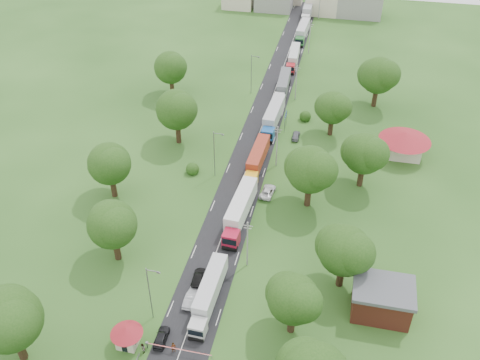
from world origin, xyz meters
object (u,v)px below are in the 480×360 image
(info_sign, at_px, (286,117))
(car_lane_front, at_px, (161,337))
(car_lane_mid, at_px, (191,298))
(truck_0, at_px, (209,293))
(pedestrian_near, at_px, (174,348))
(guard_booth, at_px, (127,334))
(boom_barrier, at_px, (169,348))

(info_sign, height_order, car_lane_front, info_sign)
(info_sign, bearing_deg, car_lane_mid, -96.94)
(truck_0, distance_m, pedestrian_near, 9.56)
(truck_0, distance_m, car_lane_mid, 2.95)
(truck_0, height_order, car_lane_front, truck_0)
(info_sign, xyz_separation_m, car_lane_mid, (-6.20, -50.97, -2.28))
(guard_booth, relative_size, car_lane_mid, 1.01)
(truck_0, bearing_deg, info_sign, 85.97)
(boom_barrier, xyz_separation_m, pedestrian_near, (0.54, 0.19, -0.03))
(guard_booth, xyz_separation_m, pedestrian_near, (6.38, 0.19, -1.30))
(truck_0, bearing_deg, car_lane_front, -120.57)
(info_sign, distance_m, pedestrian_near, 60.15)
(boom_barrier, bearing_deg, car_lane_mid, 87.73)
(info_sign, distance_m, truck_0, 50.77)
(truck_0, height_order, car_lane_mid, truck_0)
(car_lane_front, bearing_deg, guard_booth, 16.64)
(boom_barrier, distance_m, truck_0, 9.89)
(guard_booth, bearing_deg, info_sign, 78.32)
(info_sign, bearing_deg, guard_booth, -101.68)
(info_sign, bearing_deg, car_lane_front, -97.98)
(car_lane_front, bearing_deg, boom_barrier, 133.76)
(guard_booth, xyz_separation_m, truck_0, (8.83, 9.36, -0.15))
(boom_barrier, bearing_deg, car_lane_front, 137.11)
(boom_barrier, height_order, pedestrian_near, pedestrian_near)
(car_lane_front, distance_m, car_lane_mid, 7.77)
(car_lane_front, relative_size, pedestrian_near, 2.31)
(car_lane_front, xyz_separation_m, pedestrian_near, (2.18, -1.33, 0.18))
(boom_barrier, height_order, info_sign, info_sign)
(boom_barrier, height_order, car_lane_front, car_lane_front)
(boom_barrier, bearing_deg, truck_0, 72.31)
(car_lane_mid, height_order, pedestrian_near, pedestrian_near)
(car_lane_mid, bearing_deg, info_sign, -95.29)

